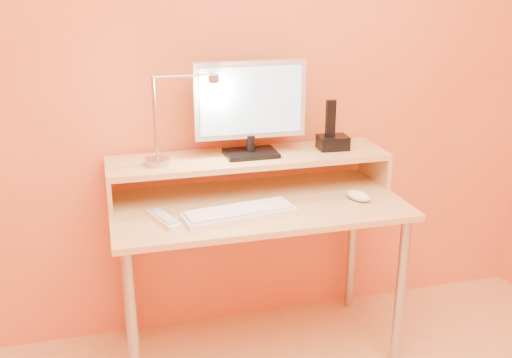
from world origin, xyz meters
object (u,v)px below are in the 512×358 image
object	(u,v)px
lamp_base	(157,162)
remote_control	(164,219)
mouse	(359,196)
monitor_panel	(250,100)
keyboard	(239,214)
phone_dock	(333,142)

from	to	relation	value
lamp_base	remote_control	xyz separation A→B (m)	(-0.01, -0.21, -0.16)
lamp_base	mouse	xyz separation A→B (m)	(0.80, -0.20, -0.15)
monitor_panel	lamp_base	bearing A→B (deg)	-173.11
monitor_panel	lamp_base	distance (m)	0.46
remote_control	keyboard	bearing A→B (deg)	-24.52
lamp_base	monitor_panel	bearing A→B (deg)	5.72
keyboard	remote_control	xyz separation A→B (m)	(-0.29, 0.03, -0.00)
mouse	keyboard	bearing A→B (deg)	161.94
keyboard	remote_control	distance (m)	0.29
monitor_panel	mouse	bearing A→B (deg)	-29.45
lamp_base	keyboard	world-z (taller)	lamp_base
phone_dock	keyboard	distance (m)	0.59
monitor_panel	mouse	distance (m)	0.60
keyboard	remote_control	bearing A→B (deg)	166.30
phone_dock	monitor_panel	bearing A→B (deg)	-178.09
monitor_panel	keyboard	size ratio (longest dim) A/B	1.07
monitor_panel	lamp_base	world-z (taller)	monitor_panel
phone_dock	mouse	distance (m)	0.29
mouse	monitor_panel	bearing A→B (deg)	126.83
keyboard	mouse	world-z (taller)	mouse
keyboard	phone_dock	bearing A→B (deg)	20.30
monitor_panel	mouse	xyz separation A→B (m)	(0.40, -0.24, -0.38)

